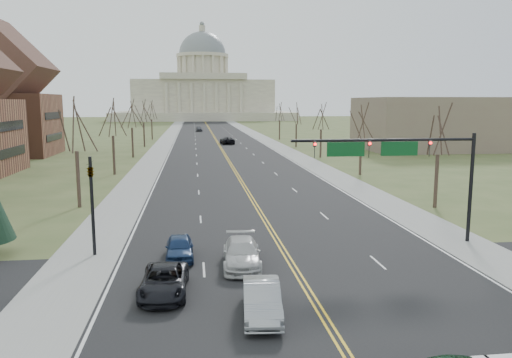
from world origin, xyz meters
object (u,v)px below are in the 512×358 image
object	(u,v)px
signal_mast	(398,156)
car_far_sb	(199,129)
car_sb_outer_lead	(164,281)
car_sb_outer_second	(179,247)
signal_left	(92,195)
car_sb_inner_lead	(262,299)
car_far_nb	(227,140)
car_sb_inner_second	(242,253)

from	to	relation	value
signal_mast	car_far_sb	world-z (taller)	signal_mast
car_sb_outer_lead	car_sb_outer_second	size ratio (longest dim) A/B	1.20
signal_left	car_sb_inner_lead	world-z (taller)	signal_left
car_sb_outer_second	car_far_sb	bearing A→B (deg)	87.48
car_sb_inner_lead	car_sb_outer_second	size ratio (longest dim) A/B	1.14
signal_left	car_far_nb	bearing A→B (deg)	80.42
car_sb_inner_second	car_far_sb	distance (m)	130.62
car_sb_outer_lead	car_sb_inner_second	xyz separation A→B (m)	(4.10, 3.70, 0.08)
car_far_nb	car_far_sb	size ratio (longest dim) A/B	1.19
car_sb_outer_second	signal_left	bearing A→B (deg)	164.00
car_sb_inner_lead	car_far_nb	world-z (taller)	car_far_nb
signal_mast	car_sb_inner_second	size ratio (longest dim) A/B	2.39
car_sb_outer_lead	car_far_sb	bearing A→B (deg)	90.68
signal_left	car_sb_inner_second	bearing A→B (deg)	-19.97
signal_left	car_sb_outer_lead	size ratio (longest dim) A/B	1.26
car_far_sb	signal_mast	bearing A→B (deg)	-87.37
car_sb_inner_lead	car_sb_outer_lead	distance (m)	5.27
car_far_nb	car_far_sb	xyz separation A→B (m)	(-5.56, 48.07, 0.02)
car_sb_outer_lead	car_sb_outer_second	distance (m)	5.53
signal_mast	signal_left	xyz separation A→B (m)	(-18.95, 0.00, -2.05)
car_sb_inner_second	car_sb_outer_second	xyz separation A→B (m)	(-3.51, 1.80, -0.06)
car_sb_outer_lead	car_far_nb	bearing A→B (deg)	86.23
signal_mast	car_sb_outer_lead	distance (m)	16.75
car_far_nb	car_sb_outer_lead	bearing A→B (deg)	78.74
car_far_nb	car_sb_inner_second	bearing A→B (deg)	81.30
signal_mast	car_sb_outer_lead	world-z (taller)	signal_mast
signal_mast	car_sb_inner_lead	bearing A→B (deg)	-135.67
signal_mast	car_far_sb	bearing A→B (deg)	94.98
car_far_sb	car_sb_outer_lead	bearing A→B (deg)	-93.76
signal_left	car_sb_outer_lead	bearing A→B (deg)	-56.47
car_sb_inner_lead	car_sb_inner_second	size ratio (longest dim) A/B	0.89
car_sb_outer_second	car_far_nb	world-z (taller)	car_far_nb
car_sb_inner_lead	car_sb_outer_second	world-z (taller)	car_sb_inner_lead
signal_left	car_sb_outer_lead	xyz separation A→B (m)	(4.53, -6.84, -3.04)
signal_mast	car_sb_outer_lead	size ratio (longest dim) A/B	2.55
car_sb_inner_lead	car_sb_outer_second	xyz separation A→B (m)	(-3.73, 8.51, -0.07)
signal_mast	car_sb_inner_lead	size ratio (longest dim) A/B	2.69
car_sb_outer_lead	car_sb_inner_lead	bearing A→B (deg)	-32.80
signal_left	car_sb_inner_second	distance (m)	9.66
signal_mast	car_sb_outer_lead	xyz separation A→B (m)	(-14.41, -6.84, -5.09)
signal_left	car_sb_outer_second	xyz separation A→B (m)	(5.12, -1.34, -3.03)
car_sb_outer_second	car_far_nb	xyz separation A→B (m)	(8.27, 80.75, 0.12)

